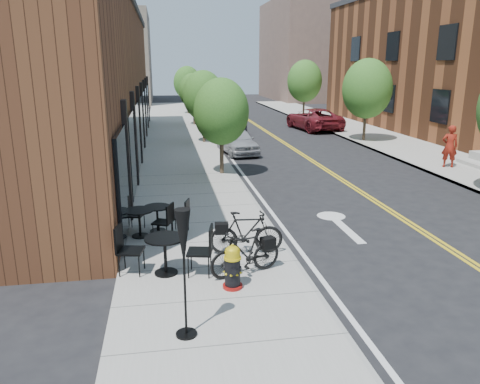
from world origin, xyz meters
TOP-DOWN VIEW (x-y plane):
  - ground at (0.00, 0.00)m, footprint 120.00×120.00m
  - sidewalk_near at (-2.00, 10.00)m, footprint 4.00×70.00m
  - sidewalk_far at (10.00, 10.00)m, footprint 4.00×70.00m
  - building_near at (-6.50, 14.00)m, footprint 5.00×28.00m
  - bg_building_left at (-8.00, 48.00)m, footprint 8.00×14.00m
  - bg_building_right at (16.00, 50.00)m, footprint 10.00×16.00m
  - tree_near_a at (-0.60, 9.00)m, footprint 2.20×2.20m
  - tree_near_b at (-0.60, 17.00)m, footprint 2.30×2.30m
  - tree_near_c at (-0.60, 25.00)m, footprint 2.10×2.10m
  - tree_near_d at (-0.60, 33.00)m, footprint 2.40×2.40m
  - tree_far_b at (8.60, 16.00)m, footprint 2.80×2.80m
  - tree_far_c at (8.60, 28.00)m, footprint 2.80×2.80m
  - fire_hydrant at (-1.67, -1.06)m, footprint 0.50×0.50m
  - bicycle_left at (-1.30, -0.51)m, footprint 1.71×0.97m
  - bicycle_right at (-1.09, 0.61)m, footprint 1.76×0.62m
  - bistro_set_a at (-2.97, -0.19)m, footprint 2.02×1.01m
  - bistro_set_b at (-3.15, 2.49)m, footprint 1.70×0.90m
  - bistro_set_c at (-3.60, 2.15)m, footprint 1.76×1.11m
  - patio_umbrella at (-2.67, -2.62)m, footprint 0.35×0.35m
  - parked_car_a at (0.80, 13.81)m, footprint 1.98×3.93m
  - parked_car_b at (1.60, 21.50)m, footprint 1.53×4.11m
  - parked_car_c at (1.60, 29.67)m, footprint 2.10×5.04m
  - parked_car_far at (7.40, 21.69)m, footprint 3.07×5.57m
  - pedestrian at (9.17, 8.55)m, footprint 0.77×0.63m

SIDE VIEW (x-z plane):
  - ground at x=0.00m, z-range 0.00..0.00m
  - sidewalk_near at x=-2.00m, z-range 0.00..0.12m
  - sidewalk_far at x=10.00m, z-range 0.00..0.12m
  - fire_hydrant at x=-1.67m, z-range 0.10..1.01m
  - bistro_set_b at x=-3.15m, z-range 0.12..1.02m
  - bistro_set_c at x=-3.60m, z-range 0.12..1.06m
  - bicycle_left at x=-1.30m, z-range 0.12..1.11m
  - bicycle_right at x=-1.09m, z-range 0.12..1.16m
  - parked_car_a at x=0.80m, z-range 0.00..1.28m
  - bistro_set_a at x=-2.97m, z-range 0.12..1.19m
  - parked_car_b at x=1.60m, z-range 0.00..1.34m
  - parked_car_c at x=1.60m, z-range 0.00..1.46m
  - parked_car_far at x=7.40m, z-range 0.00..1.48m
  - pedestrian at x=9.17m, z-range 0.12..1.93m
  - patio_umbrella at x=-2.67m, z-range 0.59..2.77m
  - tree_near_c at x=-0.60m, z-range 0.69..4.37m
  - tree_near_a at x=-0.60m, z-range 0.70..4.51m
  - tree_near_b at x=-0.60m, z-range 0.72..4.70m
  - tree_near_d at x=-0.60m, z-range 0.73..4.85m
  - tree_far_b at x=8.60m, z-range 0.75..5.37m
  - tree_far_c at x=8.60m, z-range 0.75..5.37m
  - building_near at x=-6.50m, z-range 0.00..7.00m
  - bg_building_left at x=-8.00m, z-range 0.00..10.00m
  - bg_building_right at x=16.00m, z-range 0.00..12.00m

